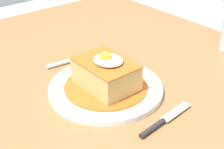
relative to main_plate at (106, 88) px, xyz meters
name	(u,v)px	position (x,y,z in m)	size (l,w,h in m)	color
dining_table	(146,121)	(0.07, 0.08, -0.10)	(1.43, 0.93, 0.73)	olive
main_plate	(106,88)	(0.00, 0.00, 0.00)	(0.29, 0.29, 0.02)	white
sandwich_meal	(106,75)	(0.00, 0.00, 0.04)	(0.21, 0.21, 0.10)	#B75B1E
fork	(66,62)	(-0.19, 0.00, 0.00)	(0.03, 0.14, 0.01)	silver
knife	(160,123)	(0.18, 0.00, 0.00)	(0.03, 0.17, 0.01)	#262628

